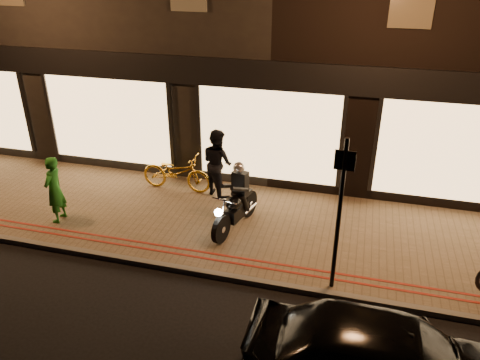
# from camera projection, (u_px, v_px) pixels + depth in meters

# --- Properties ---
(ground) EXTENTS (90.00, 90.00, 0.00)m
(ground) POSITION_uv_depth(u_px,v_px,m) (224.00, 281.00, 9.20)
(ground) COLOR black
(ground) RESTS_ON ground
(sidewalk) EXTENTS (50.00, 4.00, 0.12)m
(sidewalk) POSITION_uv_depth(u_px,v_px,m) (249.00, 226.00, 10.91)
(sidewalk) COLOR brown
(sidewalk) RESTS_ON ground
(kerb_stone) EXTENTS (50.00, 0.14, 0.12)m
(kerb_stone) POSITION_uv_depth(u_px,v_px,m) (225.00, 277.00, 9.22)
(kerb_stone) COLOR #59544C
(kerb_stone) RESTS_ON ground
(red_kerb_lines) EXTENTS (50.00, 0.26, 0.01)m
(red_kerb_lines) POSITION_uv_depth(u_px,v_px,m) (232.00, 260.00, 9.63)
(red_kerb_lines) COLOR maroon
(red_kerb_lines) RESTS_ON sidewalk
(building_row) EXTENTS (48.00, 10.11, 8.50)m
(building_row) POSITION_uv_depth(u_px,v_px,m) (303.00, 6.00, 15.13)
(building_row) COLOR black
(building_row) RESTS_ON ground
(motorcycle) EXTENTS (0.74, 1.91, 1.59)m
(motorcycle) POSITION_uv_depth(u_px,v_px,m) (236.00, 204.00, 10.51)
(motorcycle) COLOR black
(motorcycle) RESTS_ON sidewalk
(sign_post) EXTENTS (0.35, 0.08, 3.00)m
(sign_post) POSITION_uv_depth(u_px,v_px,m) (340.00, 209.00, 8.15)
(sign_post) COLOR black
(sign_post) RESTS_ON sidewalk
(bicycle_gold) EXTENTS (1.92, 0.72, 1.00)m
(bicycle_gold) POSITION_uv_depth(u_px,v_px,m) (176.00, 172.00, 12.26)
(bicycle_gold) COLOR gold
(bicycle_gold) RESTS_ON sidewalk
(person_green) EXTENTS (0.42, 0.60, 1.60)m
(person_green) POSITION_uv_depth(u_px,v_px,m) (54.00, 190.00, 10.72)
(person_green) COLOR #1D681B
(person_green) RESTS_ON sidewalk
(person_dark) EXTENTS (1.09, 1.05, 1.77)m
(person_dark) POSITION_uv_depth(u_px,v_px,m) (217.00, 163.00, 11.87)
(person_dark) COLOR black
(person_dark) RESTS_ON sidewalk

